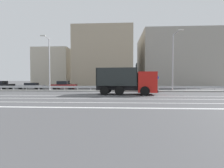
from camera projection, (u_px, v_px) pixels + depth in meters
ground_plane at (101, 93)px, 20.14m from camera, size 320.00×320.00×0.00m
lane_strip_0 at (126, 96)px, 16.22m from camera, size 63.56×0.16×0.01m
lane_strip_1 at (128, 99)px, 13.75m from camera, size 63.56×0.16×0.01m
lane_strip_2 at (129, 103)px, 11.45m from camera, size 63.56×0.16×0.01m
lane_strip_3 at (132, 108)px, 9.28m from camera, size 63.56×0.16×0.01m
lane_strip_4 at (131, 108)px, 9.46m from camera, size 63.56×0.16×0.01m
median_island at (103, 91)px, 22.60m from camera, size 34.96×1.10×0.18m
median_guardrail at (104, 87)px, 23.45m from camera, size 63.56×0.09×0.78m
dump_truck at (134, 83)px, 17.86m from camera, size 7.21×3.17×3.64m
median_road_sign at (157, 83)px, 22.16m from camera, size 0.68×0.16×2.43m
street_lamp_1 at (49, 61)px, 22.61m from camera, size 0.71×2.28×8.09m
street_lamp_2 at (173, 59)px, 21.81m from camera, size 0.71×2.58×8.50m
parked_car_2 at (31, 86)px, 27.11m from camera, size 4.60×2.13×1.20m
parked_car_3 at (64, 85)px, 26.63m from camera, size 4.38×1.90×1.52m
background_building_0 at (56, 68)px, 46.03m from camera, size 10.08×9.92×10.86m
background_building_1 at (105, 60)px, 39.70m from camera, size 13.68×14.46×13.98m
background_building_2 at (173, 61)px, 40.73m from camera, size 17.42×15.24×13.61m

